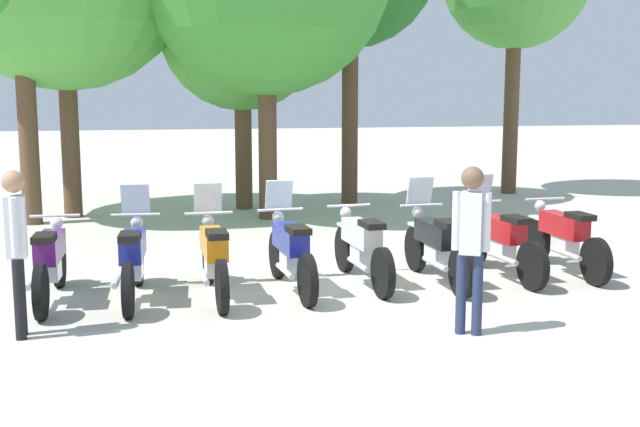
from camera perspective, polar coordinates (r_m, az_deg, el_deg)
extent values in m
plane|color=#BCB7A8|center=(10.65, 0.52, -5.20)|extent=(80.00, 80.00, 0.00)
cylinder|color=black|center=(11.14, -17.85, -3.31)|extent=(0.11, 0.64, 0.64)
cylinder|color=black|center=(9.65, -19.03, -5.24)|extent=(0.11, 0.64, 0.64)
cube|color=silver|center=(11.08, -17.94, -1.59)|extent=(0.13, 0.36, 0.04)
cube|color=#59196B|center=(10.37, -18.46, -2.26)|extent=(0.27, 0.95, 0.30)
cube|color=silver|center=(10.38, -18.42, -3.77)|extent=(0.23, 0.40, 0.24)
cube|color=black|center=(9.95, -18.83, -1.62)|extent=(0.25, 0.44, 0.08)
cylinder|color=silver|center=(11.00, -17.99, -1.80)|extent=(0.05, 0.23, 0.64)
cylinder|color=silver|center=(10.85, -18.14, -0.15)|extent=(0.62, 0.05, 0.04)
sphere|color=silver|center=(11.00, -18.02, -0.66)|extent=(0.16, 0.16, 0.16)
cylinder|color=silver|center=(10.12, -19.54, -4.49)|extent=(0.08, 0.70, 0.07)
cylinder|color=black|center=(10.96, -12.65, -3.29)|extent=(0.13, 0.64, 0.64)
cylinder|color=black|center=(9.46, -13.34, -5.26)|extent=(0.13, 0.64, 0.64)
cube|color=silver|center=(10.90, -12.71, -1.54)|extent=(0.14, 0.37, 0.04)
cube|color=navy|center=(10.18, -13.02, -2.22)|extent=(0.31, 0.96, 0.30)
cube|color=silver|center=(10.19, -12.99, -3.77)|extent=(0.24, 0.41, 0.24)
cube|color=black|center=(9.76, -13.24, -1.58)|extent=(0.26, 0.45, 0.08)
cylinder|color=silver|center=(10.81, -12.74, -1.76)|extent=(0.06, 0.23, 0.64)
cylinder|color=silver|center=(10.67, -12.84, -0.08)|extent=(0.62, 0.07, 0.04)
sphere|color=silver|center=(10.82, -12.77, -0.60)|extent=(0.17, 0.17, 0.16)
cylinder|color=silver|center=(9.93, -14.04, -4.50)|extent=(0.11, 0.70, 0.07)
cube|color=silver|center=(10.70, -12.85, 1.03)|extent=(0.37, 0.15, 0.39)
cylinder|color=black|center=(10.93, -7.86, -3.20)|extent=(0.13, 0.64, 0.64)
cylinder|color=black|center=(9.42, -6.90, -5.13)|extent=(0.13, 0.64, 0.64)
cube|color=silver|center=(10.86, -7.90, -1.44)|extent=(0.14, 0.36, 0.04)
cube|color=orange|center=(10.15, -7.49, -2.11)|extent=(0.30, 0.96, 0.30)
cube|color=silver|center=(10.15, -7.43, -3.65)|extent=(0.24, 0.41, 0.24)
cube|color=black|center=(9.72, -7.26, -1.45)|extent=(0.26, 0.45, 0.08)
cylinder|color=silver|center=(10.78, -7.85, -1.66)|extent=(0.06, 0.23, 0.64)
cylinder|color=silver|center=(10.63, -7.84, 0.03)|extent=(0.62, 0.06, 0.04)
sphere|color=silver|center=(10.78, -7.90, -0.50)|extent=(0.17, 0.17, 0.16)
cylinder|color=silver|center=(9.86, -8.16, -4.41)|extent=(0.10, 0.70, 0.07)
cube|color=silver|center=(10.66, -7.89, 1.14)|extent=(0.37, 0.15, 0.39)
cylinder|color=black|center=(11.12, -3.02, -2.91)|extent=(0.16, 0.65, 0.64)
cylinder|color=black|center=(9.66, -0.88, -4.72)|extent=(0.16, 0.65, 0.64)
cube|color=silver|center=(11.06, -3.03, -1.18)|extent=(0.15, 0.37, 0.04)
cube|color=navy|center=(10.36, -2.10, -1.80)|extent=(0.34, 0.97, 0.30)
cube|color=silver|center=(10.37, -2.03, -3.32)|extent=(0.26, 0.42, 0.24)
cube|color=black|center=(9.95, -1.54, -1.14)|extent=(0.28, 0.46, 0.08)
cylinder|color=silver|center=(10.98, -2.92, -1.39)|extent=(0.07, 0.23, 0.64)
cylinder|color=silver|center=(10.84, -2.82, 0.27)|extent=(0.62, 0.09, 0.04)
sphere|color=silver|center=(10.98, -2.98, -0.25)|extent=(0.17, 0.17, 0.16)
cylinder|color=silver|center=(10.06, -2.48, -4.05)|extent=(0.13, 0.70, 0.07)
cube|color=silver|center=(10.86, -2.91, 1.36)|extent=(0.37, 0.16, 0.39)
cylinder|color=black|center=(11.49, 1.73, -2.52)|extent=(0.15, 0.65, 0.64)
cylinder|color=black|center=(10.06, 4.44, -4.20)|extent=(0.15, 0.65, 0.64)
cube|color=silver|center=(11.42, 1.74, -0.85)|extent=(0.15, 0.37, 0.04)
cube|color=silver|center=(10.75, 2.92, -1.42)|extent=(0.34, 0.97, 0.30)
cube|color=silver|center=(10.75, 3.00, -2.89)|extent=(0.25, 0.42, 0.24)
cube|color=black|center=(10.34, 3.65, -0.77)|extent=(0.28, 0.46, 0.08)
cylinder|color=silver|center=(11.34, 1.88, -1.04)|extent=(0.07, 0.23, 0.64)
cylinder|color=silver|center=(11.21, 2.03, 0.57)|extent=(0.62, 0.09, 0.04)
sphere|color=silver|center=(11.35, 1.82, 0.06)|extent=(0.17, 0.17, 0.16)
cylinder|color=silver|center=(10.44, 2.70, -3.58)|extent=(0.13, 0.70, 0.07)
cylinder|color=black|center=(11.60, 6.74, -2.47)|extent=(0.14, 0.65, 0.64)
cylinder|color=black|center=(10.21, 9.95, -4.11)|extent=(0.14, 0.65, 0.64)
cube|color=silver|center=(11.54, 6.77, -0.81)|extent=(0.14, 0.37, 0.04)
cube|color=black|center=(10.87, 8.18, -1.38)|extent=(0.32, 0.96, 0.30)
cube|color=silver|center=(10.88, 8.25, -2.83)|extent=(0.25, 0.41, 0.24)
cube|color=black|center=(10.48, 9.05, -0.74)|extent=(0.27, 0.45, 0.08)
cylinder|color=silver|center=(11.46, 6.93, -1.01)|extent=(0.06, 0.23, 0.64)
cylinder|color=silver|center=(11.32, 7.13, 0.59)|extent=(0.62, 0.08, 0.04)
sphere|color=silver|center=(11.46, 6.88, 0.09)|extent=(0.17, 0.17, 0.16)
cylinder|color=silver|center=(10.56, 8.08, -3.51)|extent=(0.12, 0.70, 0.07)
cube|color=silver|center=(11.35, 7.04, 1.63)|extent=(0.37, 0.16, 0.39)
cylinder|color=black|center=(12.07, 10.78, -2.12)|extent=(0.17, 0.65, 0.64)
cylinder|color=black|center=(10.76, 14.72, -3.60)|extent=(0.17, 0.65, 0.64)
cube|color=silver|center=(12.01, 10.83, -0.52)|extent=(0.16, 0.37, 0.04)
cube|color=red|center=(11.38, 12.57, -1.04)|extent=(0.37, 0.97, 0.30)
cube|color=silver|center=(11.39, 12.65, -2.42)|extent=(0.26, 0.42, 0.24)
cube|color=black|center=(11.02, 13.65, -0.41)|extent=(0.29, 0.46, 0.08)
cylinder|color=silver|center=(11.93, 11.03, -0.71)|extent=(0.08, 0.23, 0.64)
cylinder|color=silver|center=(11.81, 11.29, 0.82)|extent=(0.62, 0.11, 0.04)
sphere|color=silver|center=(11.94, 10.97, 0.34)|extent=(0.18, 0.18, 0.16)
cylinder|color=silver|center=(11.07, 12.71, -3.07)|extent=(0.15, 0.70, 0.07)
cube|color=silver|center=(11.83, 11.18, 1.82)|extent=(0.37, 0.17, 0.39)
cylinder|color=black|center=(12.57, 15.01, -1.83)|extent=(0.13, 0.64, 0.64)
cylinder|color=black|center=(11.27, 18.82, -3.23)|extent=(0.13, 0.64, 0.64)
cube|color=silver|center=(12.51, 15.08, -0.30)|extent=(0.14, 0.37, 0.04)
cube|color=red|center=(11.89, 16.77, -0.79)|extent=(0.31, 0.96, 0.30)
cube|color=silver|center=(11.89, 16.83, -2.11)|extent=(0.24, 0.41, 0.24)
cube|color=black|center=(11.52, 17.82, -0.18)|extent=(0.26, 0.45, 0.08)
cylinder|color=silver|center=(12.44, 15.27, -0.47)|extent=(0.06, 0.23, 0.64)
cylinder|color=silver|center=(12.31, 15.54, 1.00)|extent=(0.62, 0.07, 0.04)
sphere|color=silver|center=(12.44, 15.22, 0.53)|extent=(0.17, 0.17, 0.16)
cylinder|color=silver|center=(11.57, 16.89, -2.72)|extent=(0.10, 0.70, 0.07)
cylinder|color=black|center=(9.12, -20.31, -5.42)|extent=(0.12, 0.12, 0.85)
cylinder|color=black|center=(8.96, -20.39, -5.68)|extent=(0.12, 0.12, 0.85)
cube|color=silver|center=(8.89, -20.61, -0.87)|extent=(0.22, 0.24, 0.64)
cylinder|color=silver|center=(9.04, -20.54, -0.60)|extent=(0.09, 0.09, 0.61)
cylinder|color=silver|center=(8.73, -20.69, -0.94)|extent=(0.09, 0.09, 0.61)
sphere|color=#A87A5B|center=(8.82, -20.77, 2.12)|extent=(0.25, 0.25, 0.23)
cylinder|color=#232D4C|center=(8.71, 11.00, -5.63)|extent=(0.15, 0.15, 0.87)
cylinder|color=#232D4C|center=(8.73, 9.88, -5.57)|extent=(0.15, 0.15, 0.87)
cube|color=silver|center=(8.56, 10.59, -0.67)|extent=(0.29, 0.28, 0.65)
cylinder|color=silver|center=(8.55, 11.65, -0.61)|extent=(0.11, 0.11, 0.62)
cylinder|color=silver|center=(8.58, 9.53, -0.51)|extent=(0.11, 0.11, 0.62)
sphere|color=brown|center=(8.50, 10.68, 2.48)|extent=(0.32, 0.32, 0.24)
cylinder|color=brown|center=(16.23, -19.86, 5.96)|extent=(0.36, 0.36, 3.81)
cylinder|color=brown|center=(16.88, -17.16, 5.24)|extent=(0.36, 0.36, 3.26)
cylinder|color=brown|center=(17.38, -5.40, 4.61)|extent=(0.36, 0.36, 2.60)
sphere|color=#4C9E3D|center=(17.37, -5.52, 12.90)|extent=(3.46, 3.46, 3.46)
cylinder|color=brown|center=(15.97, -3.70, 5.20)|extent=(0.36, 0.36, 3.13)
cylinder|color=brown|center=(18.09, 2.11, 6.99)|extent=(0.36, 0.36, 3.98)
cylinder|color=brown|center=(20.33, 13.29, 7.01)|extent=(0.36, 0.36, 4.00)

